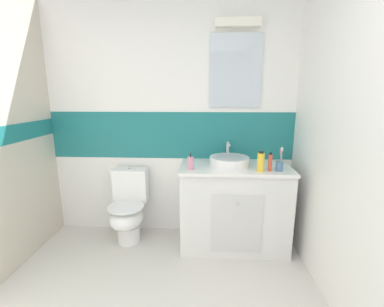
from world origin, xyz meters
The scene contains 9 objects.
wall_back_tiled centered at (0.01, 2.45, 1.26)m, with size 3.20×0.20×2.50m.
wall_right_plain centered at (1.35, 1.20, 1.25)m, with size 0.10×3.48×2.50m, color white.
vanity_cabinet centered at (0.67, 2.13, 0.43)m, with size 1.06×0.57×0.85m.
sink_basin centered at (0.61, 2.12, 0.90)m, with size 0.38×0.43×0.21m.
toilet centered at (-0.43, 2.16, 0.36)m, with size 0.37×0.50×0.77m.
toothbrush_cup centered at (1.05, 1.97, 0.91)m, with size 0.07×0.07×0.22m.
soap_dispenser centered at (0.24, 1.97, 0.91)m, with size 0.06×0.06×0.16m.
toothpaste_tube_upright centered at (0.96, 1.96, 0.93)m, with size 0.04×0.04×0.17m.
shampoo_bottle_tall centered at (0.87, 1.94, 0.94)m, with size 0.06×0.06×0.19m.
Camera 1 is at (0.37, -0.36, 1.53)m, focal length 24.38 mm.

